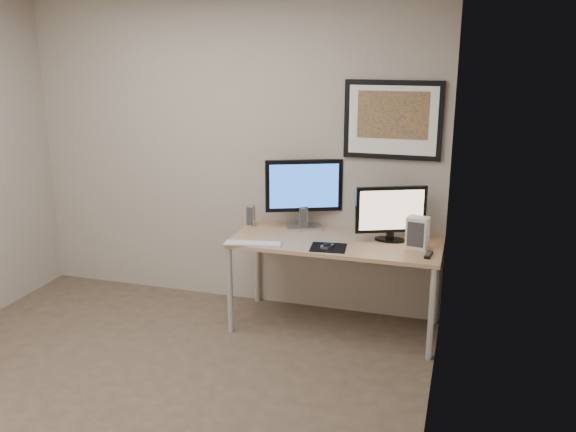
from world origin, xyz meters
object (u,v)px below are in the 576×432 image
at_px(desk, 336,248).
at_px(monitor_large, 304,191).
at_px(framed_art, 393,120).
at_px(speaker_left, 251,216).
at_px(keyboard, 253,243).
at_px(monitor_tv, 391,212).
at_px(fan_unit, 417,232).
at_px(speaker_right, 304,217).

xyz_separation_m(desk, monitor_large, (-0.32, 0.24, 0.38)).
distance_m(framed_art, speaker_left, 1.37).
height_order(desk, speaker_left, speaker_left).
bearing_deg(keyboard, desk, 15.97).
relative_size(desk, monitor_tv, 3.13).
height_order(framed_art, fan_unit, framed_art).
xyz_separation_m(monitor_tv, speaker_right, (-0.72, 0.13, -0.13)).
bearing_deg(keyboard, speaker_left, 101.34).
bearing_deg(speaker_right, keyboard, -127.68).
xyz_separation_m(monitor_large, keyboard, (-0.25, -0.52, -0.31)).
bearing_deg(speaker_right, framed_art, -2.98).
bearing_deg(monitor_tv, speaker_right, 146.19).
xyz_separation_m(monitor_tv, fan_unit, (0.21, -0.10, -0.11)).
height_order(speaker_left, speaker_right, speaker_right).
xyz_separation_m(desk, framed_art, (0.35, 0.33, 0.96)).
distance_m(desk, speaker_left, 0.79).
bearing_deg(speaker_left, framed_art, 10.18).
distance_m(desk, framed_art, 1.07).
relative_size(speaker_right, keyboard, 0.44).
bearing_deg(desk, framed_art, 43.46).
relative_size(desk, speaker_left, 9.09).
distance_m(framed_art, speaker_right, 1.05).
xyz_separation_m(framed_art, fan_unit, (0.26, -0.34, -0.77)).
distance_m(monitor_tv, fan_unit, 0.26).
bearing_deg(monitor_tv, desk, 170.46).
bearing_deg(framed_art, desk, -136.54).
bearing_deg(fan_unit, desk, -170.32).
bearing_deg(framed_art, speaker_right, -171.43).
xyz_separation_m(framed_art, speaker_right, (-0.67, -0.10, -0.80)).
xyz_separation_m(speaker_right, keyboard, (-0.25, -0.51, -0.09)).
distance_m(monitor_large, speaker_right, 0.22).
relative_size(monitor_tv, speaker_left, 2.90).
height_order(framed_art, speaker_left, framed_art).
height_order(monitor_tv, keyboard, monitor_tv).
relative_size(keyboard, fan_unit, 1.85).
relative_size(framed_art, monitor_tv, 1.47).
distance_m(framed_art, fan_unit, 0.88).
height_order(keyboard, fan_unit, fan_unit).
distance_m(keyboard, fan_unit, 1.22).
bearing_deg(monitor_large, fan_unit, -37.13).
relative_size(monitor_tv, fan_unit, 2.19).
bearing_deg(monitor_tv, keyboard, 178.06).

